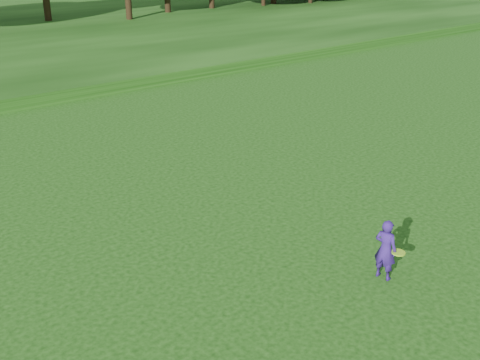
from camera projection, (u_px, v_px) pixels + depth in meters
ground at (321, 348)px, 11.34m from camera, size 140.00×140.00×0.00m
woman at (386, 250)px, 13.31m from camera, size 0.51×0.70×1.44m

